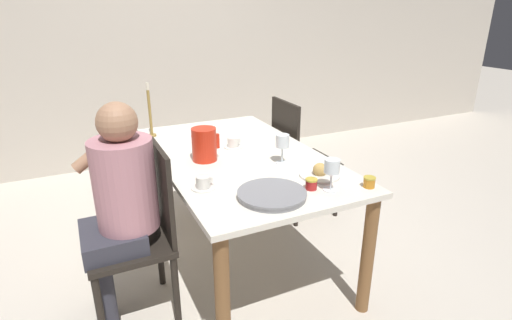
{
  "coord_description": "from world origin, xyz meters",
  "views": [
    {
      "loc": [
        -0.89,
        -2.13,
        1.58
      ],
      "look_at": [
        0.0,
        -0.25,
        0.78
      ],
      "focal_mm": 28.0,
      "sensor_mm": 36.0,
      "label": 1
    }
  ],
  "objects_px": {
    "wine_glass_water": "(282,142)",
    "serving_tray": "(272,194)",
    "candlestick_tall": "(150,115)",
    "red_pitcher": "(204,144)",
    "chair_person_side": "(142,231)",
    "jam_jar_amber": "(369,182)",
    "wine_glass_juice": "(332,168)",
    "jam_jar_red": "(311,183)",
    "bread_plate": "(320,173)",
    "teacup_across": "(233,143)",
    "teacup_near_person": "(203,183)",
    "person_seated": "(119,199)",
    "chair_opposite": "(298,156)"
  },
  "relations": [
    {
      "from": "chair_opposite",
      "to": "teacup_near_person",
      "type": "xyz_separation_m",
      "value": [
        -1.01,
        -0.75,
        0.26
      ]
    },
    {
      "from": "person_seated",
      "to": "wine_glass_juice",
      "type": "bearing_deg",
      "value": -113.55
    },
    {
      "from": "bread_plate",
      "to": "jam_jar_red",
      "type": "distance_m",
      "value": 0.18
    },
    {
      "from": "wine_glass_juice",
      "to": "jam_jar_red",
      "type": "xyz_separation_m",
      "value": [
        -0.08,
        0.05,
        -0.09
      ]
    },
    {
      "from": "chair_person_side",
      "to": "wine_glass_juice",
      "type": "distance_m",
      "value": 1.02
    },
    {
      "from": "red_pitcher",
      "to": "wine_glass_water",
      "type": "relative_size",
      "value": 1.14
    },
    {
      "from": "bread_plate",
      "to": "candlestick_tall",
      "type": "relative_size",
      "value": 0.58
    },
    {
      "from": "wine_glass_juice",
      "to": "jam_jar_red",
      "type": "distance_m",
      "value": 0.13
    },
    {
      "from": "person_seated",
      "to": "wine_glass_juice",
      "type": "xyz_separation_m",
      "value": [
        0.95,
        -0.42,
        0.15
      ]
    },
    {
      "from": "wine_glass_water",
      "to": "bread_plate",
      "type": "bearing_deg",
      "value": -70.96
    },
    {
      "from": "red_pitcher",
      "to": "candlestick_tall",
      "type": "distance_m",
      "value": 0.63
    },
    {
      "from": "red_pitcher",
      "to": "wine_glass_juice",
      "type": "relative_size",
      "value": 1.2
    },
    {
      "from": "red_pitcher",
      "to": "wine_glass_juice",
      "type": "distance_m",
      "value": 0.8
    },
    {
      "from": "chair_person_side",
      "to": "jam_jar_amber",
      "type": "bearing_deg",
      "value": -113.94
    },
    {
      "from": "jam_jar_red",
      "to": "jam_jar_amber",
      "type": "bearing_deg",
      "value": -20.99
    },
    {
      "from": "wine_glass_water",
      "to": "jam_jar_red",
      "type": "distance_m",
      "value": 0.39
    },
    {
      "from": "chair_person_side",
      "to": "teacup_across",
      "type": "bearing_deg",
      "value": -59.94
    },
    {
      "from": "wine_glass_juice",
      "to": "chair_person_side",
      "type": "bearing_deg",
      "value": 154.28
    },
    {
      "from": "red_pitcher",
      "to": "candlestick_tall",
      "type": "height_order",
      "value": "candlestick_tall"
    },
    {
      "from": "red_pitcher",
      "to": "wine_glass_juice",
      "type": "bearing_deg",
      "value": -57.32
    },
    {
      "from": "teacup_across",
      "to": "serving_tray",
      "type": "bearing_deg",
      "value": -98.31
    },
    {
      "from": "serving_tray",
      "to": "jam_jar_red",
      "type": "height_order",
      "value": "jam_jar_red"
    },
    {
      "from": "teacup_across",
      "to": "red_pitcher",
      "type": "bearing_deg",
      "value": -150.05
    },
    {
      "from": "chair_person_side",
      "to": "bread_plate",
      "type": "xyz_separation_m",
      "value": [
        0.91,
        -0.25,
        0.26
      ]
    },
    {
      "from": "bread_plate",
      "to": "wine_glass_juice",
      "type": "bearing_deg",
      "value": -106.49
    },
    {
      "from": "bread_plate",
      "to": "jam_jar_amber",
      "type": "height_order",
      "value": "bread_plate"
    },
    {
      "from": "chair_person_side",
      "to": "wine_glass_water",
      "type": "distance_m",
      "value": 0.9
    },
    {
      "from": "wine_glass_water",
      "to": "candlestick_tall",
      "type": "xyz_separation_m",
      "value": [
        -0.58,
        0.84,
        0.02
      ]
    },
    {
      "from": "jam_jar_amber",
      "to": "teacup_across",
      "type": "bearing_deg",
      "value": 114.11
    },
    {
      "from": "teacup_near_person",
      "to": "serving_tray",
      "type": "distance_m",
      "value": 0.35
    },
    {
      "from": "person_seated",
      "to": "teacup_near_person",
      "type": "bearing_deg",
      "value": -108.08
    },
    {
      "from": "person_seated",
      "to": "jam_jar_amber",
      "type": "distance_m",
      "value": 1.24
    },
    {
      "from": "chair_opposite",
      "to": "wine_glass_water",
      "type": "height_order",
      "value": "chair_opposite"
    },
    {
      "from": "red_pitcher",
      "to": "wine_glass_juice",
      "type": "height_order",
      "value": "red_pitcher"
    },
    {
      "from": "red_pitcher",
      "to": "candlestick_tall",
      "type": "relative_size",
      "value": 0.52
    },
    {
      "from": "wine_glass_water",
      "to": "serving_tray",
      "type": "bearing_deg",
      "value": -124.9
    },
    {
      "from": "teacup_across",
      "to": "chair_opposite",
      "type": "bearing_deg",
      "value": 19.76
    },
    {
      "from": "teacup_across",
      "to": "jam_jar_amber",
      "type": "relative_size",
      "value": 1.99
    },
    {
      "from": "serving_tray",
      "to": "candlestick_tall",
      "type": "distance_m",
      "value": 1.27
    },
    {
      "from": "chair_person_side",
      "to": "red_pitcher",
      "type": "relative_size",
      "value": 4.78
    },
    {
      "from": "chair_person_side",
      "to": "bread_plate",
      "type": "distance_m",
      "value": 0.98
    },
    {
      "from": "chair_opposite",
      "to": "bread_plate",
      "type": "bearing_deg",
      "value": -24.46
    },
    {
      "from": "person_seated",
      "to": "bread_plate",
      "type": "height_order",
      "value": "person_seated"
    },
    {
      "from": "candlestick_tall",
      "to": "red_pitcher",
      "type": "bearing_deg",
      "value": -72.84
    },
    {
      "from": "red_pitcher",
      "to": "jam_jar_red",
      "type": "xyz_separation_m",
      "value": [
        0.35,
        -0.62,
        -0.07
      ]
    },
    {
      "from": "wine_glass_water",
      "to": "teacup_near_person",
      "type": "xyz_separation_m",
      "value": [
        -0.52,
        -0.14,
        -0.1
      ]
    },
    {
      "from": "chair_person_side",
      "to": "candlestick_tall",
      "type": "xyz_separation_m",
      "value": [
        0.25,
        0.85,
        0.39
      ]
    },
    {
      "from": "red_pitcher",
      "to": "wine_glass_water",
      "type": "distance_m",
      "value": 0.46
    },
    {
      "from": "wine_glass_water",
      "to": "teacup_across",
      "type": "xyz_separation_m",
      "value": [
        -0.15,
        0.38,
        -0.1
      ]
    },
    {
      "from": "chair_person_side",
      "to": "serving_tray",
      "type": "relative_size",
      "value": 2.81
    }
  ]
}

